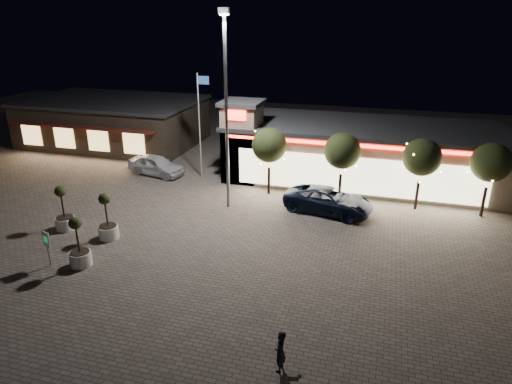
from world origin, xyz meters
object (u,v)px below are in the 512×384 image
(planter_mid, at_px, (79,251))
(white_sedan, at_px, (156,165))
(pickup_truck, at_px, (328,200))
(planter_left, at_px, (64,216))
(pedestrian, at_px, (280,351))
(valet_sign, at_px, (47,242))

(planter_mid, bearing_deg, white_sedan, 101.82)
(pickup_truck, distance_m, planter_left, 16.27)
(pedestrian, bearing_deg, planter_left, -114.82)
(planter_left, height_order, valet_sign, planter_left)
(pedestrian, distance_m, planter_mid, 12.32)
(planter_left, distance_m, valet_sign, 4.35)
(pedestrian, distance_m, planter_left, 16.84)
(planter_mid, height_order, valet_sign, planter_mid)
(valet_sign, bearing_deg, pickup_truck, 40.23)
(pedestrian, bearing_deg, white_sedan, -139.10)
(white_sedan, relative_size, valet_sign, 2.43)
(planter_mid, bearing_deg, pedestrian, -20.71)
(pedestrian, height_order, planter_mid, planter_mid)
(pickup_truck, xyz_separation_m, white_sedan, (-14.13, 3.45, 0.01))
(white_sedan, distance_m, pedestrian, 23.11)
(white_sedan, height_order, planter_mid, planter_mid)
(white_sedan, distance_m, planter_left, 10.40)
(white_sedan, bearing_deg, pickup_truck, -92.54)
(white_sedan, bearing_deg, planter_mid, -156.99)
(white_sedan, xyz_separation_m, planter_mid, (2.87, -13.72, 0.03))
(pickup_truck, height_order, pedestrian, pedestrian)
(white_sedan, bearing_deg, planter_left, -172.03)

